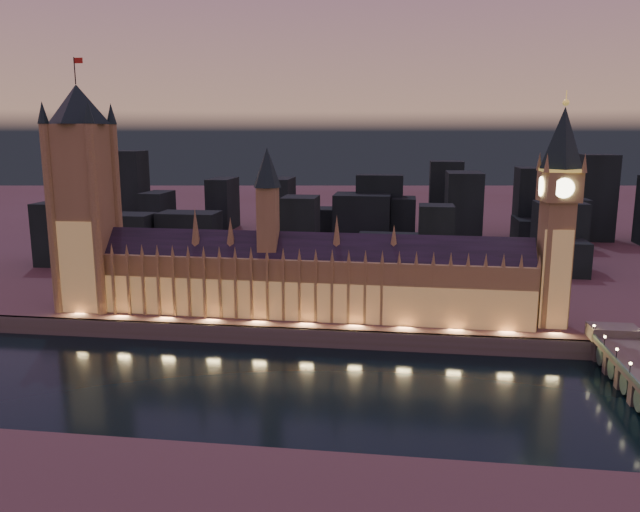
# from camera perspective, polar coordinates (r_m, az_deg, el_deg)

# --- Properties ---
(ground_plane) EXTENTS (2000.00, 2000.00, 0.00)m
(ground_plane) POSITION_cam_1_polar(r_m,az_deg,el_deg) (240.46, -3.02, -11.47)
(ground_plane) COLOR black
(ground_plane) RESTS_ON ground
(north_bank) EXTENTS (2000.00, 960.00, 8.00)m
(north_bank) POSITION_cam_1_polar(r_m,az_deg,el_deg) (744.21, 4.50, 4.40)
(north_bank) COLOR #4F3530
(north_bank) RESTS_ON ground
(embankment_wall) EXTENTS (2000.00, 2.50, 8.00)m
(embankment_wall) POSITION_cam_1_polar(r_m,az_deg,el_deg) (276.81, -1.43, -7.46)
(embankment_wall) COLOR #545440
(embankment_wall) RESTS_ON ground
(palace_of_westminster) EXTENTS (202.00, 24.00, 78.00)m
(palace_of_westminster) POSITION_cam_1_polar(r_m,az_deg,el_deg) (290.51, -1.02, -1.96)
(palace_of_westminster) COLOR olive
(palace_of_westminster) RESTS_ON north_bank
(victoria_tower) EXTENTS (31.68, 31.68, 118.52)m
(victoria_tower) POSITION_cam_1_polar(r_m,az_deg,el_deg) (319.50, -20.82, 5.86)
(victoria_tower) COLOR olive
(victoria_tower) RESTS_ON north_bank
(elizabeth_tower) EXTENTS (18.00, 18.00, 101.94)m
(elizabeth_tower) POSITION_cam_1_polar(r_m,az_deg,el_deg) (288.55, 20.99, 4.92)
(elizabeth_tower) COLOR olive
(elizabeth_tower) RESTS_ON north_bank
(city_backdrop) EXTENTS (476.51, 215.63, 68.72)m
(city_backdrop) POSITION_cam_1_polar(r_m,az_deg,el_deg) (470.39, 6.26, 3.56)
(city_backdrop) COLOR black
(city_backdrop) RESTS_ON north_bank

